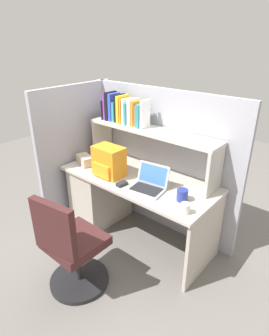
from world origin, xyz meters
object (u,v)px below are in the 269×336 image
snack_canister (182,195)px  paper_cup (185,209)px  computer_mouse (122,184)px  tissue_box (85,160)px  laptop (149,184)px  backpack (109,162)px  office_chair (71,251)px

snack_canister → paper_cup: bearing=-51.7°
computer_mouse → tissue_box: bearing=178.4°
laptop → tissue_box: laptop is taller
laptop → backpack: 0.49m
backpack → laptop: bearing=4.4°
laptop → computer_mouse: (-0.23, -0.12, -0.03)m
snack_canister → laptop: bearing=-176.5°
laptop → paper_cup: laptop is taller
computer_mouse → tissue_box: size_ratio=0.47×
computer_mouse → tissue_box: 0.64m
backpack → tissue_box: backpack is taller
laptop → paper_cup: (0.46, -0.13, -0.01)m
paper_cup → office_chair: office_chair is taller
backpack → snack_canister: backpack is taller
laptop → office_chair: (-0.21, -0.77, -0.39)m
tissue_box → office_chair: (0.66, -0.75, -0.39)m
backpack → office_chair: bearing=-69.5°
backpack → snack_canister: size_ratio=2.89×
paper_cup → laptop: bearing=164.2°
backpack → computer_mouse: 0.29m
laptop → computer_mouse: size_ratio=3.30×
computer_mouse → paper_cup: (0.69, -0.01, 0.03)m
laptop → tissue_box: (-0.86, -0.02, -0.00)m
computer_mouse → paper_cup: 0.69m
laptop → office_chair: laptop is taller
backpack → office_chair: 0.92m
computer_mouse → office_chair: office_chair is taller
computer_mouse → office_chair: bearing=-81.0°
computer_mouse → tissue_box: tissue_box is taller
tissue_box → backpack: bearing=14.4°
paper_cup → tissue_box: size_ratio=0.41×
office_chair → snack_canister: bearing=-133.6°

